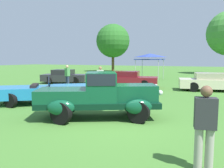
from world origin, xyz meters
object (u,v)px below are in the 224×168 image
at_px(show_car_cream, 212,82).
at_px(spectator_between_cars, 100,79).
at_px(spectator_near_truck, 67,75).
at_px(canopy_tent_left_field, 150,56).
at_px(feature_pickup_truck, 99,95).
at_px(show_car_burgundy, 128,79).
at_px(show_car_charcoal, 65,77).
at_px(neighbor_convertible, 47,91).
at_px(spectator_far_side, 205,126).

xyz_separation_m(show_car_cream, spectator_between_cars, (-6.54, -3.86, 0.31)).
height_order(spectator_near_truck, canopy_tent_left_field, canopy_tent_left_field).
relative_size(feature_pickup_truck, show_car_burgundy, 0.97).
bearing_deg(spectator_near_truck, show_car_charcoal, 130.84).
xyz_separation_m(neighbor_convertible, spectator_near_truck, (-2.80, 5.62, 0.33)).
bearing_deg(spectator_far_side, canopy_tent_left_field, 108.32).
distance_m(spectator_near_truck, canopy_tent_left_field, 10.12).
xyz_separation_m(show_car_charcoal, show_car_burgundy, (6.03, -0.16, 0.00)).
bearing_deg(show_car_charcoal, spectator_near_truck, -49.16).
xyz_separation_m(neighbor_convertible, show_car_cream, (7.33, 8.06, 0.02)).
height_order(neighbor_convertible, show_car_burgundy, neighbor_convertible).
bearing_deg(canopy_tent_left_field, spectator_between_cars, -91.80).
distance_m(show_car_burgundy, spectator_near_truck, 4.63).
distance_m(show_car_charcoal, spectator_near_truck, 2.86).
xyz_separation_m(show_car_burgundy, spectator_far_side, (6.04, -11.77, 0.31)).
bearing_deg(spectator_between_cars, feature_pickup_truck, -62.81).
bearing_deg(feature_pickup_truck, show_car_charcoal, 132.13).
xyz_separation_m(feature_pickup_truck, show_car_cream, (3.64, 9.52, -0.27)).
relative_size(show_car_burgundy, spectator_near_truck, 2.77).
xyz_separation_m(feature_pickup_truck, spectator_near_truck, (-6.49, 7.08, 0.05)).
bearing_deg(show_car_cream, show_car_burgundy, -175.75).
height_order(show_car_burgundy, spectator_between_cars, spectator_between_cars).
bearing_deg(show_car_burgundy, show_car_charcoal, 178.52).
height_order(feature_pickup_truck, spectator_between_cars, feature_pickup_truck).
bearing_deg(spectator_between_cars, neighbor_convertible, -100.64).
xyz_separation_m(show_car_cream, spectator_far_side, (0.08, -12.21, 0.31)).
height_order(spectator_between_cars, canopy_tent_left_field, canopy_tent_left_field).
xyz_separation_m(show_car_burgundy, spectator_near_truck, (-4.17, -2.00, 0.31)).
bearing_deg(show_car_charcoal, feature_pickup_truck, -47.87).
height_order(show_car_burgundy, spectator_near_truck, spectator_near_truck).
height_order(neighbor_convertible, spectator_between_cars, spectator_between_cars).
bearing_deg(neighbor_convertible, canopy_tent_left_field, 85.67).
distance_m(show_car_cream, spectator_between_cars, 7.60).
relative_size(feature_pickup_truck, show_car_cream, 0.98).
relative_size(feature_pickup_truck, neighbor_convertible, 0.96).
bearing_deg(feature_pickup_truck, show_car_cream, 69.11).
bearing_deg(canopy_tent_left_field, spectator_near_truck, -113.05).
distance_m(neighbor_convertible, spectator_far_side, 8.50).
bearing_deg(spectator_between_cars, spectator_near_truck, 158.36).
bearing_deg(show_car_cream, spectator_far_side, -89.63).
distance_m(neighbor_convertible, show_car_burgundy, 7.74).
bearing_deg(canopy_tent_left_field, neighbor_convertible, -94.33).
distance_m(show_car_charcoal, spectator_far_side, 16.97).
distance_m(show_car_charcoal, show_car_cream, 11.99).
bearing_deg(show_car_charcoal, spectator_between_cars, -33.28).
bearing_deg(neighbor_convertible, feature_pickup_truck, -21.60).
xyz_separation_m(neighbor_convertible, show_car_charcoal, (-4.66, 7.77, 0.02)).
distance_m(feature_pickup_truck, show_car_charcoal, 12.46).
height_order(show_car_burgundy, canopy_tent_left_field, canopy_tent_left_field).
relative_size(neighbor_convertible, spectator_between_cars, 2.79).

